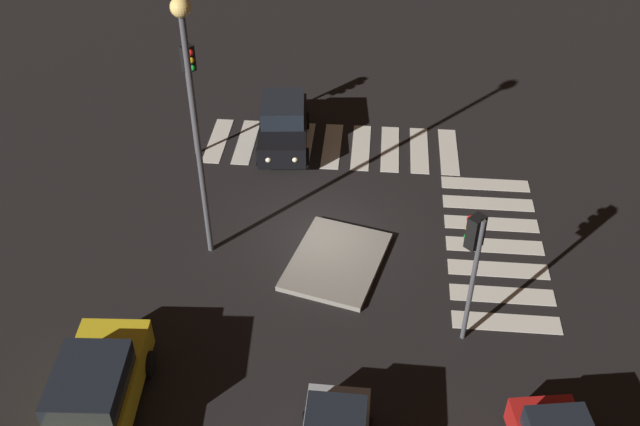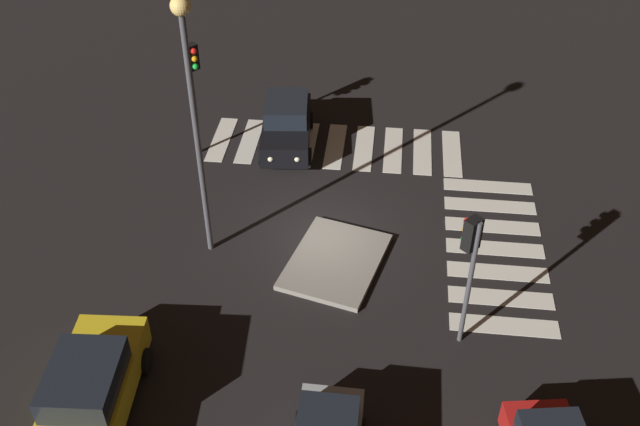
{
  "view_description": "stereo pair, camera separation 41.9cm",
  "coord_description": "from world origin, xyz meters",
  "views": [
    {
      "loc": [
        -18.5,
        -1.61,
        15.92
      ],
      "look_at": [
        0.0,
        0.0,
        1.0
      ],
      "focal_mm": 40.59,
      "sensor_mm": 36.0,
      "label": 1
    },
    {
      "loc": [
        -18.46,
        -2.03,
        15.92
      ],
      "look_at": [
        0.0,
        0.0,
        1.0
      ],
      "focal_mm": 40.59,
      "sensor_mm": 36.0,
      "label": 2
    }
  ],
  "objects": [
    {
      "name": "ground_plane",
      "position": [
        0.0,
        0.0,
        0.0
      ],
      "size": [
        80.0,
        80.0,
        0.0
      ],
      "primitive_type": "plane",
      "color": "black"
    },
    {
      "name": "traffic_island",
      "position": [
        -1.3,
        -0.64,
        0.09
      ],
      "size": [
        4.24,
        3.59,
        0.18
      ],
      "color": "gray",
      "rests_on": "ground"
    },
    {
      "name": "car_black",
      "position": [
        5.48,
        1.92,
        0.91
      ],
      "size": [
        4.38,
        2.32,
        1.85
      ],
      "rotation": [
        0.0,
        0.0,
        3.24
      ],
      "color": "black",
      "rests_on": "ground"
    },
    {
      "name": "car_yellow",
      "position": [
        -7.65,
        5.02,
        0.95
      ],
      "size": [
        4.56,
        2.32,
        1.94
      ],
      "rotation": [
        0.0,
        0.0,
        0.06
      ],
      "color": "gold",
      "rests_on": "ground"
    },
    {
      "name": "traffic_light_south",
      "position": [
        -4.03,
        -4.4,
        3.31
      ],
      "size": [
        0.54,
        0.53,
        4.37
      ],
      "rotation": [
        0.0,
        0.0,
        0.83
      ],
      "color": "#47474C",
      "rests_on": "ground"
    },
    {
      "name": "traffic_light_north",
      "position": [
        4.48,
        5.13,
        3.49
      ],
      "size": [
        0.54,
        0.53,
        4.61
      ],
      "rotation": [
        0.0,
        0.0,
        -2.29
      ],
      "color": "#47474C",
      "rests_on": "ground"
    },
    {
      "name": "street_lamp",
      "position": [
        -0.99,
        3.54,
        5.8
      ],
      "size": [
        0.56,
        0.56,
        8.66
      ],
      "color": "#47474C",
      "rests_on": "ground"
    },
    {
      "name": "crosswalk_near",
      "position": [
        0.0,
        -5.84,
        0.01
      ],
      "size": [
        7.6,
        3.2,
        0.02
      ],
      "color": "silver",
      "rests_on": "ground"
    },
    {
      "name": "crosswalk_side",
      "position": [
        5.52,
        0.0,
        0.01
      ],
      "size": [
        3.2,
        9.9,
        0.02
      ],
      "color": "silver",
      "rests_on": "ground"
    }
  ]
}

